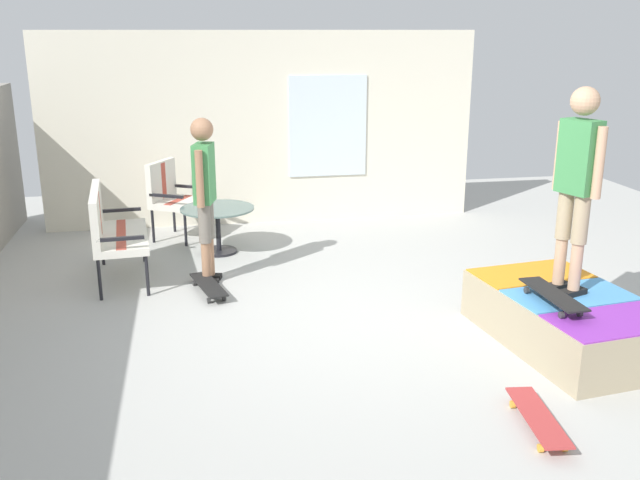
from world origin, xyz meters
TOP-DOWN VIEW (x-y plane):
  - ground_plane at (0.00, 0.00)m, footprint 12.00×12.00m
  - house_facade at (3.80, 0.49)m, footprint 0.23×6.00m
  - skate_ramp at (-0.82, -1.68)m, footprint 1.94×1.90m
  - patio_bench at (1.58, 2.41)m, footprint 1.29×0.65m
  - patio_chair_near_house at (3.14, 1.80)m, footprint 0.81×0.78m
  - patio_table at (2.38, 1.23)m, footprint 0.90×0.90m
  - person_watching at (1.35, 1.38)m, footprint 0.47×0.30m
  - person_skater at (-0.76, -1.63)m, footprint 0.46×0.32m
  - skateboard_by_bench at (0.99, 1.40)m, footprint 0.82×0.39m
  - skateboard_spare at (-2.06, -0.75)m, footprint 0.82×0.29m
  - skateboard_on_ramp at (-1.01, -1.37)m, footprint 0.81×0.23m

SIDE VIEW (x-z plane):
  - ground_plane at x=0.00m, z-range -0.10..0.00m
  - skateboard_by_bench at x=0.99m, z-range 0.03..0.14m
  - skateboard_spare at x=-2.06m, z-range 0.03..0.14m
  - skate_ramp at x=-0.82m, z-range 0.00..0.46m
  - patio_table at x=2.38m, z-range 0.12..0.69m
  - skateboard_on_ramp at x=-1.01m, z-range 0.49..0.59m
  - patio_chair_near_house at x=3.14m, z-range 0.10..1.12m
  - patio_bench at x=1.58m, z-range 0.11..1.13m
  - person_watching at x=1.35m, z-range 0.16..1.94m
  - house_facade at x=3.80m, z-range 0.00..2.65m
  - person_skater at x=-0.76m, z-range 0.61..2.37m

